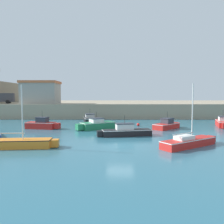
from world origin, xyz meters
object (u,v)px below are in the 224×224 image
at_px(sailboat_red_3, 188,142).
at_px(motorboat_black_0, 125,131).
at_px(truck_on_quay, 3,98).
at_px(motorboat_red_5, 222,123).
at_px(motorboat_green_1, 96,125).
at_px(motorboat_red_8, 166,125).
at_px(sailboat_orange_4, 19,143).
at_px(harbor_shed_mid_row, 40,92).
at_px(mooring_buoy, 137,125).
at_px(motorboat_red_6, 41,124).
at_px(motorboat_black_2, 89,120).

bearing_deg(sailboat_red_3, motorboat_black_0, 135.56).
height_order(motorboat_black_0, truck_on_quay, truck_on_quay).
bearing_deg(truck_on_quay, motorboat_black_0, -41.11).
distance_m(motorboat_red_5, truck_on_quay, 41.83).
distance_m(motorboat_green_1, motorboat_red_8, 9.83).
distance_m(motorboat_green_1, sailboat_orange_4, 12.50).
bearing_deg(harbor_shed_mid_row, motorboat_black_0, -52.88).
xyz_separation_m(motorboat_red_5, mooring_buoy, (-12.53, 0.61, -0.36)).
xyz_separation_m(motorboat_red_6, harbor_shed_mid_row, (-5.45, 16.56, 4.78)).
relative_size(sailboat_red_3, harbor_shed_mid_row, 0.80).
relative_size(motorboat_black_2, sailboat_red_3, 0.89).
height_order(motorboat_red_8, harbor_shed_mid_row, harbor_shed_mid_row).
height_order(motorboat_green_1, motorboat_red_5, motorboat_red_5).
relative_size(motorboat_red_5, harbor_shed_mid_row, 0.72).
height_order(motorboat_red_8, mooring_buoy, motorboat_red_8).
xyz_separation_m(motorboat_black_0, motorboat_red_8, (6.15, 5.56, 0.01)).
height_order(sailboat_red_3, motorboat_red_8, sailboat_red_3).
bearing_deg(motorboat_black_0, sailboat_red_3, -44.44).
distance_m(sailboat_red_3, harbor_shed_mid_row, 35.66).
bearing_deg(sailboat_orange_4, harbor_shed_mid_row, 104.29).
height_order(motorboat_black_2, mooring_buoy, motorboat_black_2).
height_order(sailboat_red_3, harbor_shed_mid_row, harbor_shed_mid_row).
distance_m(motorboat_red_8, truck_on_quay, 34.55).
xyz_separation_m(motorboat_black_2, sailboat_red_3, (10.67, -17.19, -0.16)).
bearing_deg(motorboat_green_1, motorboat_red_6, 177.02).
distance_m(motorboat_black_0, motorboat_black_2, 12.99).
relative_size(motorboat_red_6, mooring_buoy, 11.09).
bearing_deg(sailboat_orange_4, motorboat_green_1, 61.40).
bearing_deg(motorboat_green_1, motorboat_black_0, -54.83).
distance_m(motorboat_black_0, harbor_shed_mid_row, 28.21).
bearing_deg(truck_on_quay, motorboat_red_6, -50.18).
bearing_deg(sailboat_orange_4, motorboat_red_6, 98.32).
relative_size(motorboat_black_2, motorboat_red_5, 1.00).
relative_size(motorboat_red_5, motorboat_red_6, 1.09).
distance_m(motorboat_red_5, motorboat_red_6, 26.39).
xyz_separation_m(motorboat_green_1, sailboat_red_3, (9.09, -10.52, -0.15)).
bearing_deg(motorboat_black_0, motorboat_red_6, 153.65).
relative_size(motorboat_black_0, mooring_buoy, 14.07).
bearing_deg(sailboat_red_3, harbor_shed_mid_row, 128.93).
xyz_separation_m(motorboat_black_0, sailboat_orange_4, (-9.65, -5.77, -0.10)).
bearing_deg(sailboat_orange_4, motorboat_black_2, 76.00).
bearing_deg(truck_on_quay, motorboat_green_1, -37.80).
height_order(motorboat_black_0, motorboat_red_6, motorboat_red_6).
bearing_deg(sailboat_orange_4, motorboat_red_8, 35.62).
xyz_separation_m(motorboat_red_8, mooring_buoy, (-3.69, 2.70, -0.31)).
distance_m(motorboat_black_0, sailboat_orange_4, 11.25).
relative_size(sailboat_red_3, motorboat_red_8, 1.35).
distance_m(motorboat_red_6, truck_on_quay, 20.73).
bearing_deg(motorboat_red_8, harbor_shed_mid_row, 144.08).
distance_m(motorboat_red_6, motorboat_red_8, 17.47).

